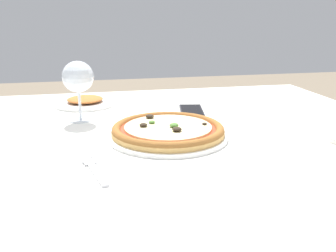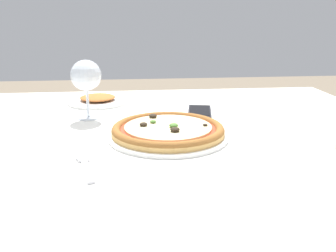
% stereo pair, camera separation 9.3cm
% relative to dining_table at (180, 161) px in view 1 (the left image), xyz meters
% --- Properties ---
extents(dining_table, '(1.27, 1.16, 0.71)m').
position_rel_dining_table_xyz_m(dining_table, '(0.00, 0.00, 0.00)').
color(dining_table, '#997047').
rests_on(dining_table, ground_plane).
extents(pizza_plate, '(0.30, 0.30, 0.04)m').
position_rel_dining_table_xyz_m(pizza_plate, '(-0.04, -0.02, 0.09)').
color(pizza_plate, white).
rests_on(pizza_plate, dining_table).
extents(fork, '(0.06, 0.17, 0.00)m').
position_rel_dining_table_xyz_m(fork, '(-0.22, -0.19, 0.08)').
color(fork, silver).
rests_on(fork, dining_table).
extents(wine_glass_far_left, '(0.09, 0.09, 0.17)m').
position_rel_dining_table_xyz_m(wine_glass_far_left, '(-0.25, 0.18, 0.20)').
color(wine_glass_far_left, silver).
rests_on(wine_glass_far_left, dining_table).
extents(cell_phone, '(0.09, 0.15, 0.01)m').
position_rel_dining_table_xyz_m(cell_phone, '(0.08, 0.20, 0.08)').
color(cell_phone, '#232328').
rests_on(cell_phone, dining_table).
extents(side_plate, '(0.21, 0.21, 0.03)m').
position_rel_dining_table_xyz_m(side_plate, '(-0.24, 0.38, 0.09)').
color(side_plate, white).
rests_on(side_plate, dining_table).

